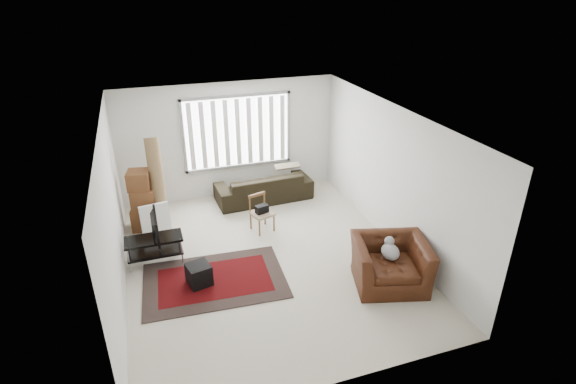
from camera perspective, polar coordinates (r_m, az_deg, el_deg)
The scene contains 11 objects.
room at distance 8.09m, azimuth -3.74°, elevation 3.83°, with size 6.00×6.02×2.71m.
persian_rug at distance 8.03m, azimuth -9.29°, elevation -11.01°, with size 2.50×1.75×0.02m.
tv_stand at distance 8.55m, azimuth -16.62°, elevation -6.44°, with size 1.02×0.46×0.51m.
tv at distance 8.37m, azimuth -16.94°, elevation -4.24°, with size 0.82×0.11×0.47m, color black.
subwoofer at distance 7.88m, azimuth -11.24°, elevation -10.22°, with size 0.37×0.37×0.37m, color black.
moving_boxes at distance 9.65m, azimuth -17.89°, elevation -1.25°, with size 0.60×0.57×1.28m.
white_flatpack at distance 9.32m, azimuth -16.45°, elevation -3.60°, with size 0.57×0.08×0.73m, color silver.
rolled_rug at distance 9.47m, azimuth -16.25°, elevation 0.87°, with size 0.29×0.29×1.91m, color brown.
sofa at distance 10.48m, azimuth -3.12°, elevation 1.19°, with size 2.22×0.96×0.85m, color black.
side_chair at distance 9.20m, azimuth -3.38°, elevation -2.47°, with size 0.51×0.51×0.77m.
armchair at distance 7.82m, azimuth 12.88°, elevation -8.45°, with size 1.47×1.36×0.91m.
Camera 1 is at (-1.87, -6.76, 4.76)m, focal length 28.00 mm.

